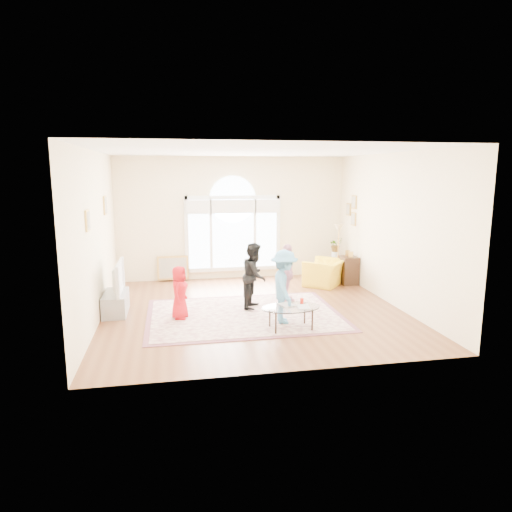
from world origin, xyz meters
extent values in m
plane|color=brown|center=(0.00, 0.00, 0.00)|extent=(6.00, 6.00, 0.00)
plane|color=#FAEBC1|center=(0.00, 3.00, 1.60)|extent=(6.00, 0.00, 6.00)
plane|color=#FAEBC1|center=(0.00, -3.00, 1.60)|extent=(6.00, 0.00, 6.00)
plane|color=#FAEBC1|center=(-3.00, 0.00, 1.60)|extent=(0.00, 6.00, 6.00)
plane|color=#FAEBC1|center=(3.00, 0.00, 1.60)|extent=(0.00, 6.00, 6.00)
plane|color=white|center=(0.00, 0.00, 3.20)|extent=(6.00, 6.00, 0.00)
cube|color=white|center=(0.00, 2.96, 0.25)|extent=(2.50, 0.08, 0.10)
cube|color=white|center=(0.00, 2.96, 2.15)|extent=(2.50, 0.08, 0.10)
cube|color=white|center=(-1.22, 2.96, 1.20)|extent=(0.10, 0.08, 2.00)
cube|color=white|center=(1.22, 2.96, 1.20)|extent=(0.10, 0.08, 2.00)
cube|color=#C6E2FF|center=(-0.90, 2.96, 1.20)|extent=(0.55, 0.02, 1.80)
cube|color=#C6E2FF|center=(0.90, 2.96, 1.20)|extent=(0.55, 0.02, 1.80)
cube|color=#C6E2FF|center=(0.00, 2.96, 1.20)|extent=(1.10, 0.02, 1.80)
cylinder|color=#C6E2FF|center=(0.00, 2.96, 2.10)|extent=(1.20, 0.02, 1.20)
cube|color=white|center=(-0.59, 2.95, 1.20)|extent=(0.07, 0.04, 1.80)
cube|color=white|center=(0.59, 2.95, 1.20)|extent=(0.07, 0.04, 1.80)
cube|color=white|center=(-0.90, 2.88, 1.92)|extent=(0.65, 0.12, 0.35)
cube|color=white|center=(0.00, 2.88, 1.92)|extent=(1.20, 0.12, 0.35)
cube|color=white|center=(0.90, 2.88, 1.92)|extent=(0.65, 0.12, 0.35)
cube|color=tan|center=(-2.98, 1.30, 2.10)|extent=(0.03, 0.34, 0.40)
cube|color=#ADA38E|center=(-2.96, 1.30, 2.10)|extent=(0.01, 0.28, 0.34)
cube|color=tan|center=(-2.98, -0.90, 2.00)|extent=(0.03, 0.30, 0.36)
cube|color=#ADA38E|center=(-2.96, -0.90, 2.00)|extent=(0.01, 0.24, 0.30)
cube|color=tan|center=(2.98, 2.05, 2.05)|extent=(0.03, 0.28, 0.34)
cube|color=#ADA38E|center=(2.96, 2.05, 2.05)|extent=(0.01, 0.22, 0.28)
cube|color=tan|center=(2.98, 2.05, 1.62)|extent=(0.03, 0.28, 0.34)
cube|color=#ADA38E|center=(2.96, 2.05, 1.62)|extent=(0.01, 0.22, 0.28)
cube|color=tan|center=(2.98, 2.40, 1.84)|extent=(0.03, 0.26, 0.32)
cube|color=#ADA38E|center=(2.96, 2.40, 1.84)|extent=(0.01, 0.20, 0.26)
cube|color=beige|center=(-0.24, -0.30, 0.01)|extent=(3.60, 2.60, 0.02)
cube|color=#7D4754|center=(-0.24, -0.30, 0.01)|extent=(3.80, 2.80, 0.01)
cube|color=gray|center=(-2.75, 0.30, 0.21)|extent=(0.45, 1.00, 0.42)
imported|color=black|center=(-2.75, 0.30, 0.74)|extent=(0.14, 1.10, 0.63)
cube|color=#60AFDE|center=(-2.66, 0.30, 0.74)|extent=(0.02, 0.90, 0.51)
ellipsoid|color=silver|center=(0.46, -1.28, 0.41)|extent=(1.10, 0.75, 0.02)
cylinder|color=black|center=(0.78, -1.07, 0.20)|extent=(0.03, 0.03, 0.40)
cylinder|color=black|center=(0.11, -1.11, 0.20)|extent=(0.03, 0.03, 0.40)
cylinder|color=black|center=(0.81, -1.45, 0.20)|extent=(0.03, 0.03, 0.40)
cylinder|color=black|center=(0.13, -1.50, 0.20)|extent=(0.03, 0.03, 0.40)
imported|color=#B2A58C|center=(0.31, -1.24, 0.43)|extent=(0.31, 0.35, 0.03)
imported|color=#B2A58C|center=(0.56, -1.35, 0.43)|extent=(0.24, 0.31, 0.02)
cylinder|color=red|center=(0.69, -1.17, 0.48)|extent=(0.07, 0.07, 0.12)
imported|color=yellow|center=(2.14, 1.72, 0.32)|extent=(1.30, 1.31, 0.64)
cube|color=black|center=(2.78, 1.77, 0.35)|extent=(0.40, 0.50, 0.70)
cylinder|color=black|center=(2.56, 1.96, 0.01)|extent=(0.20, 0.20, 0.02)
cylinder|color=#B6893A|center=(2.56, 1.96, 0.68)|extent=(0.02, 0.02, 1.35)
cone|color=#CCB284|center=(2.56, 1.96, 1.40)|extent=(0.29, 0.29, 0.22)
cylinder|color=white|center=(2.70, 2.53, 0.35)|extent=(0.20, 0.20, 0.70)
imported|color=#33722D|center=(2.70, 2.53, 0.89)|extent=(0.41, 0.38, 0.38)
cube|color=tan|center=(-1.59, 2.90, 0.00)|extent=(0.80, 0.14, 0.62)
imported|color=red|center=(-1.49, -0.32, 0.53)|extent=(0.46, 0.57, 1.02)
imported|color=black|center=(0.05, 0.13, 0.70)|extent=(0.74, 0.81, 1.36)
imported|color=pink|center=(0.82, 0.42, 0.65)|extent=(0.33, 0.75, 1.27)
imported|color=#589ED3|center=(0.42, -0.92, 0.71)|extent=(0.58, 0.93, 1.37)
camera|label=1|loc=(-1.61, -8.89, 2.80)|focal=32.00mm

